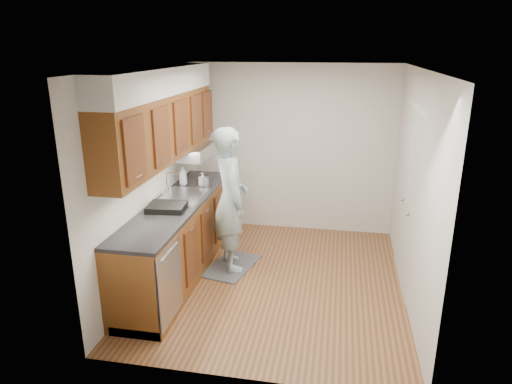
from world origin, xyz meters
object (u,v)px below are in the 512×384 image
(person, at_px, (230,190))
(dish_rack, at_px, (167,207))
(soap_bottle_b, at_px, (203,179))
(steel_can, at_px, (206,182))
(soap_bottle_a, at_px, (183,175))

(person, xyz_separation_m, dish_rack, (-0.61, -0.55, -0.07))
(soap_bottle_b, height_order, steel_can, soap_bottle_b)
(soap_bottle_b, relative_size, dish_rack, 0.43)
(soap_bottle_b, relative_size, steel_can, 1.32)
(soap_bottle_a, distance_m, dish_rack, 0.98)
(soap_bottle_a, xyz_separation_m, dish_rack, (0.14, -0.96, -0.11))
(soap_bottle_a, relative_size, steel_can, 2.08)
(person, height_order, soap_bottle_b, person)
(soap_bottle_a, height_order, soap_bottle_b, soap_bottle_a)
(steel_can, xyz_separation_m, dish_rack, (-0.20, -0.92, -0.03))
(steel_can, relative_size, dish_rack, 0.32)
(person, bearing_deg, soap_bottle_a, 33.79)
(soap_bottle_a, relative_size, soap_bottle_b, 1.57)
(steel_can, height_order, dish_rack, steel_can)
(soap_bottle_b, bearing_deg, person, -42.01)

